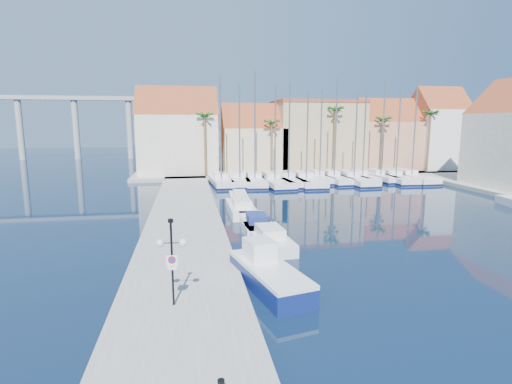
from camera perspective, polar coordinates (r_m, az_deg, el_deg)
The scene contains 33 objects.
ground at distance 21.10m, azimuth 15.60°, elevation -13.70°, with size 260.00×260.00×0.00m, color black.
quay_west at distance 31.94m, azimuth -10.20°, elevation -4.94°, with size 6.00×77.00×0.50m, color gray.
shore_north at distance 68.47m, azimuth 6.11°, elevation 3.00°, with size 54.00×16.00×0.50m, color gray.
lamp_post at distance 17.44m, azimuth -11.96°, elevation -7.96°, with size 1.31×0.44×3.86m.
fishing_boat at distance 20.86m, azimuth 1.68°, elevation -11.45°, with size 3.45×6.59×2.20m.
motorboat_west_0 at distance 27.83m, azimuth 1.65°, elevation -6.44°, with size 2.70×7.14×1.40m.
motorboat_west_1 at distance 31.39m, azimuth -0.01°, elevation -4.55°, with size 2.29×6.65×1.40m.
motorboat_west_2 at distance 37.23m, azimuth -2.16°, elevation -2.27°, with size 2.30×7.09×1.40m.
motorboat_west_3 at distance 42.06m, azimuth -2.45°, elevation -0.87°, with size 2.10×5.73×1.40m.
sailboat_0 at distance 54.26m, azimuth -5.06°, elevation 1.63°, with size 3.15×9.71×14.30m.
sailboat_1 at distance 54.92m, azimuth -2.34°, elevation 1.74°, with size 3.36×9.83×13.24m.
sailboat_2 at distance 54.59m, azimuth -0.21°, elevation 1.71°, with size 3.60×10.55×14.96m.
sailboat_3 at distance 54.38m, azimuth 2.52°, elevation 1.63°, with size 3.74×11.79×13.12m.
sailboat_4 at distance 55.33m, azimuth 4.47°, elevation 1.76°, with size 3.52×11.01×13.58m.
sailboat_5 at distance 55.66m, azimuth 7.01°, elevation 1.74°, with size 3.52×12.06×12.58m.
sailboat_6 at distance 57.73m, azimuth 8.92°, elevation 2.05°, with size 2.50×8.17×12.78m.
sailboat_7 at distance 58.14m, azimuth 10.88°, elevation 2.02°, with size 3.11×10.32×14.29m.
sailboat_8 at distance 57.85m, azimuth 13.54°, elevation 1.85°, with size 3.34×11.42×12.37m.
sailboat_9 at distance 59.62m, azimuth 14.78°, elevation 2.08°, with size 2.37×8.36×12.79m.
sailboat_10 at distance 60.85m, azimuth 17.12°, elevation 2.15°, with size 2.96×8.59×14.39m.
sailboat_11 at distance 61.13m, azimuth 19.11°, elevation 2.01°, with size 3.67×10.98×13.33m.
sailboat_12 at distance 62.23m, azimuth 21.02°, elevation 2.04°, with size 3.33×11.16×14.37m.
building_0 at distance 64.45m, azimuth -11.09°, elevation 8.05°, with size 12.30×9.00×13.50m.
building_1 at distance 65.34m, azimuth -0.39°, elevation 7.17°, with size 10.30×8.00×11.00m.
building_2 at distance 68.91m, azimuth 8.62°, elevation 8.00°, with size 14.20×10.20×11.50m.
building_3 at distance 72.68m, azimuth 17.96°, elevation 7.41°, with size 10.30×8.00×12.00m.
building_4 at distance 76.39m, azimuth 24.41°, elevation 7.94°, with size 8.30×8.00×14.00m.
palm_0 at distance 59.47m, azimuth -7.35°, elevation 10.48°, with size 2.60×2.60×10.15m.
palm_1 at distance 60.73m, azimuth 2.27°, elevation 9.64°, with size 2.60×2.60×9.15m.
palm_2 at distance 63.58m, azimuth 11.31°, elevation 11.17°, with size 2.60×2.60×11.15m.
palm_3 at distance 66.82m, azimuth 17.78°, elevation 9.61°, with size 2.60×2.60×9.65m.
palm_4 at distance 70.85m, azimuth 23.66°, elevation 10.01°, with size 2.60×2.60×10.65m.
viaduct at distance 104.01m, azimuth -27.19°, elevation 9.81°, with size 48.00×2.20×14.45m.
Camera 1 is at (-8.57, -17.41, 8.28)m, focal length 28.00 mm.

